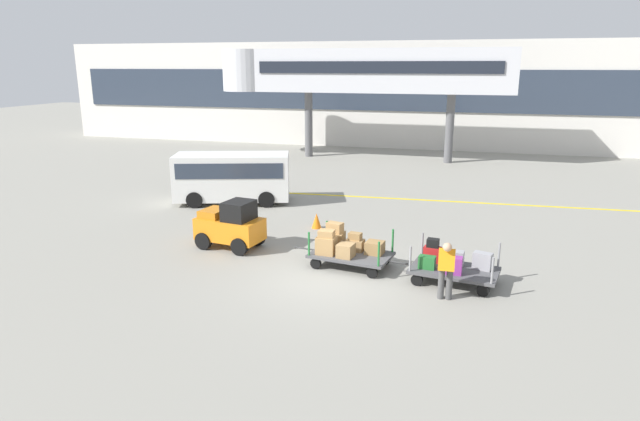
# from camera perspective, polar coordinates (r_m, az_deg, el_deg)

# --- Properties ---
(ground_plane) EXTENTS (120.00, 120.00, 0.00)m
(ground_plane) POSITION_cam_1_polar(r_m,az_deg,el_deg) (15.23, 0.92, -7.16)
(ground_plane) COLOR gray
(apron_lead_line) EXTENTS (20.07, 1.30, 0.01)m
(apron_lead_line) POSITION_cam_1_polar(r_m,az_deg,el_deg) (24.40, 9.04, 1.19)
(apron_lead_line) COLOR yellow
(apron_lead_line) RESTS_ON ground_plane
(terminal_building) EXTENTS (55.72, 2.51, 7.35)m
(terminal_building) POSITION_cam_1_polar(r_m,az_deg,el_deg) (39.83, 10.85, 11.76)
(terminal_building) COLOR silver
(terminal_building) RESTS_ON ground_plane
(jet_bridge) EXTENTS (18.16, 3.00, 6.71)m
(jet_bridge) POSITION_cam_1_polar(r_m,az_deg,el_deg) (34.48, 3.21, 14.31)
(jet_bridge) COLOR silver
(jet_bridge) RESTS_ON ground_plane
(baggage_tug) EXTENTS (2.24, 1.50, 1.58)m
(baggage_tug) POSITION_cam_1_polar(r_m,az_deg,el_deg) (17.77, -9.33, -1.53)
(baggage_tug) COLOR orange
(baggage_tug) RESTS_ON ground_plane
(baggage_cart_lead) EXTENTS (3.08, 1.73, 1.18)m
(baggage_cart_lead) POSITION_cam_1_polar(r_m,az_deg,el_deg) (16.07, 2.69, -3.84)
(baggage_cart_lead) COLOR #4C4C4F
(baggage_cart_lead) RESTS_ON ground_plane
(baggage_cart_middle) EXTENTS (3.08, 1.73, 1.10)m
(baggage_cart_middle) POSITION_cam_1_polar(r_m,az_deg,el_deg) (15.27, 13.66, -5.57)
(baggage_cart_middle) COLOR #4C4C4F
(baggage_cart_middle) RESTS_ON ground_plane
(baggage_handler) EXTENTS (0.41, 0.45, 1.56)m
(baggage_handler) POSITION_cam_1_polar(r_m,az_deg,el_deg) (13.98, 13.07, -5.85)
(baggage_handler) COLOR #4C4C4C
(baggage_handler) RESTS_ON ground_plane
(shuttle_van) EXTENTS (5.15, 3.28, 2.10)m
(shuttle_van) POSITION_cam_1_polar(r_m,az_deg,el_deg) (23.56, -9.17, 3.76)
(shuttle_van) COLOR white
(shuttle_van) RESTS_ON ground_plane
(safety_cone_near) EXTENTS (0.36, 0.36, 0.55)m
(safety_cone_near) POSITION_cam_1_polar(r_m,az_deg,el_deg) (19.76, -0.36, -1.08)
(safety_cone_near) COLOR orange
(safety_cone_near) RESTS_ON ground_plane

